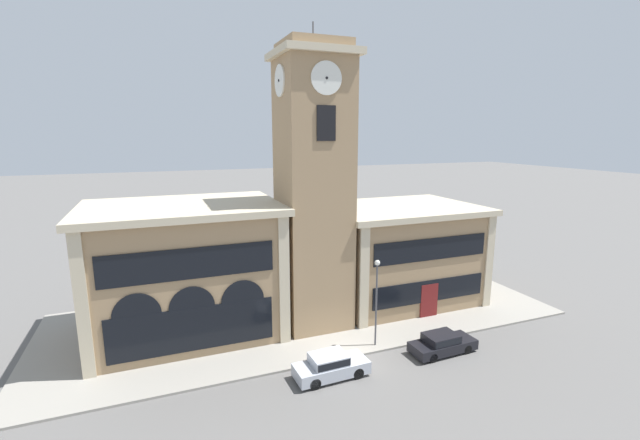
{
  "coord_description": "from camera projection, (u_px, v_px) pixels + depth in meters",
  "views": [
    {
      "loc": [
        -10.43,
        -22.24,
        13.89
      ],
      "look_at": [
        -0.41,
        3.35,
        8.34
      ],
      "focal_mm": 24.0,
      "sensor_mm": 36.0,
      "label": 1
    }
  ],
  "objects": [
    {
      "name": "ground_plane",
      "position": [
        345.0,
        360.0,
        26.78
      ],
      "size": [
        300.0,
        300.0,
        0.0
      ],
      "primitive_type": "plane",
      "color": "#605E5B"
    },
    {
      "name": "sidewalk_kerb",
      "position": [
        307.0,
        315.0,
        33.28
      ],
      "size": [
        37.95,
        14.26,
        0.15
      ],
      "color": "gray",
      "rests_on": "ground_plane"
    },
    {
      "name": "clock_tower",
      "position": [
        314.0,
        191.0,
        29.94
      ],
      "size": [
        5.25,
        5.25,
        21.05
      ],
      "color": "#9E7F5B",
      "rests_on": "ground_plane"
    },
    {
      "name": "town_hall_left_wing",
      "position": [
        185.0,
        269.0,
        29.82
      ],
      "size": [
        13.1,
        9.61,
        9.21
      ],
      "color": "#9E7F5B",
      "rests_on": "ground_plane"
    },
    {
      "name": "town_hall_right_wing",
      "position": [
        399.0,
        252.0,
        36.12
      ],
      "size": [
        12.55,
        9.61,
        8.05
      ],
      "color": "#9E7F5B",
      "rests_on": "ground_plane"
    },
    {
      "name": "parked_car_near",
      "position": [
        330.0,
        365.0,
        24.7
      ],
      "size": [
        4.4,
        1.9,
        1.46
      ],
      "rotation": [
        0.0,
        0.0,
        0.03
      ],
      "color": "#B2B7C1",
      "rests_on": "ground_plane"
    },
    {
      "name": "parked_car_mid",
      "position": [
        442.0,
        343.0,
        27.51
      ],
      "size": [
        4.42,
        1.86,
        1.31
      ],
      "rotation": [
        0.0,
        0.0,
        0.03
      ],
      "color": "black",
      "rests_on": "ground_plane"
    },
    {
      "name": "street_lamp",
      "position": [
        377.0,
        290.0,
        27.61
      ],
      "size": [
        0.36,
        0.36,
        5.85
      ],
      "color": "#4C4C51",
      "rests_on": "sidewalk_kerb"
    }
  ]
}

